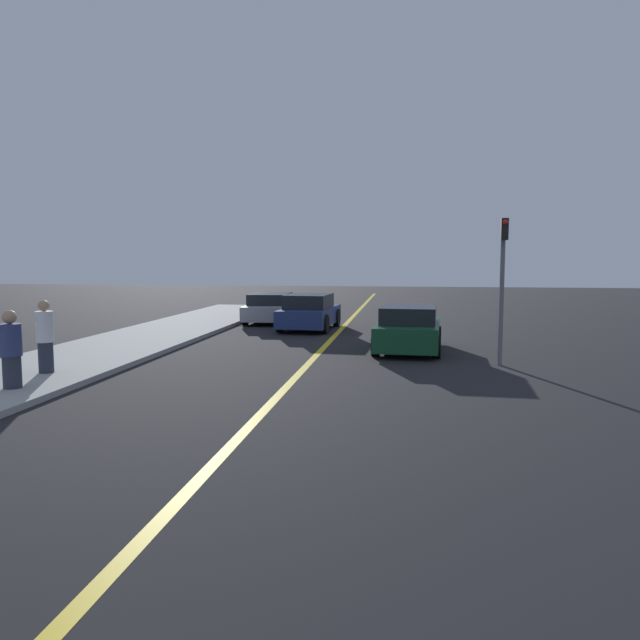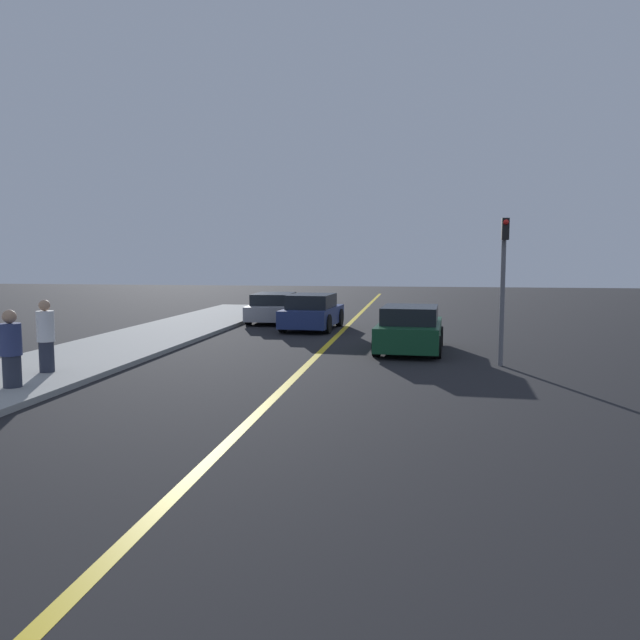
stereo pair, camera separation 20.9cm
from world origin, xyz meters
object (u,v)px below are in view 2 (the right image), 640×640
object	(u,v)px
car_near_right_lane	(410,329)
pedestrian_mid_group	(11,349)
car_ahead_center	(312,312)
traffic_light	(503,275)
pedestrian_by_sign	(46,336)
car_far_distant	(275,308)

from	to	relation	value
car_near_right_lane	pedestrian_mid_group	world-z (taller)	pedestrian_mid_group
car_ahead_center	pedestrian_mid_group	bearing A→B (deg)	-105.54
traffic_light	pedestrian_by_sign	bearing A→B (deg)	-163.17
car_near_right_lane	pedestrian_by_sign	bearing A→B (deg)	-143.73
car_far_distant	traffic_light	bearing A→B (deg)	-52.50
car_far_distant	pedestrian_by_sign	xyz separation A→B (m)	(-2.43, -13.16, 0.35)
car_near_right_lane	traffic_light	size ratio (longest dim) A/B	1.06
car_near_right_lane	car_ahead_center	bearing A→B (deg)	129.86
car_near_right_lane	car_ahead_center	world-z (taller)	car_ahead_center
car_ahead_center	pedestrian_mid_group	distance (m)	12.98
car_far_distant	traffic_light	size ratio (longest dim) A/B	1.18
pedestrian_mid_group	traffic_light	bearing A→B (deg)	25.29
car_far_distant	pedestrian_mid_group	world-z (taller)	pedestrian_mid_group
car_near_right_lane	car_ahead_center	xyz separation A→B (m)	(-3.83, 5.13, 0.01)
car_far_distant	pedestrian_by_sign	size ratio (longest dim) A/B	2.65
car_ahead_center	traffic_light	size ratio (longest dim) A/B	1.08
pedestrian_by_sign	pedestrian_mid_group	bearing A→B (deg)	-80.13
car_near_right_lane	car_far_distant	bearing A→B (deg)	130.65
car_far_distant	pedestrian_mid_group	xyz separation A→B (m)	(-2.13, -14.84, 0.30)
car_ahead_center	traffic_light	world-z (taller)	traffic_light
car_near_right_lane	traffic_light	xyz separation A→B (m)	(2.37, -2.22, 1.69)
car_far_distant	pedestrian_by_sign	bearing A→B (deg)	-102.83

